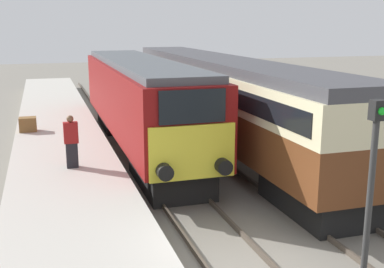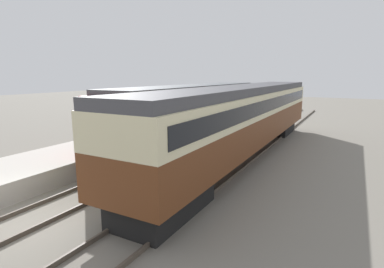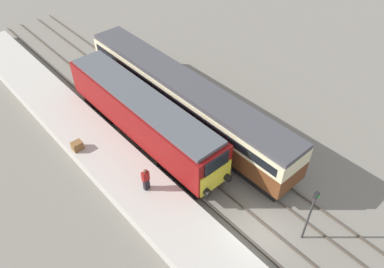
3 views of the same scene
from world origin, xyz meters
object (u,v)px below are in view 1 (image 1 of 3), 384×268
at_px(passenger_carriage, 220,93).
at_px(person_on_platform, 71,142).
at_px(locomotive, 140,100).
at_px(luggage_crate, 28,124).
at_px(signal_post, 371,188).

xyz_separation_m(passenger_carriage, person_on_platform, (-6.49, -4.10, -0.71)).
bearing_deg(person_on_platform, locomotive, 55.85).
xyz_separation_m(person_on_platform, luggage_crate, (-1.44, 5.91, -0.53)).
bearing_deg(passenger_carriage, locomotive, 172.24).
height_order(person_on_platform, luggage_crate, person_on_platform).
bearing_deg(person_on_platform, signal_post, -59.54).
distance_m(person_on_platform, luggage_crate, 6.10).
relative_size(person_on_platform, signal_post, 0.42).
height_order(passenger_carriage, signal_post, signal_post).
distance_m(locomotive, signal_post, 12.83).
bearing_deg(luggage_crate, passenger_carriage, -12.86).
relative_size(locomotive, passenger_carriage, 0.76).
bearing_deg(locomotive, passenger_carriage, -7.76).
bearing_deg(locomotive, signal_post, -82.39).
relative_size(passenger_carriage, signal_post, 5.07).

